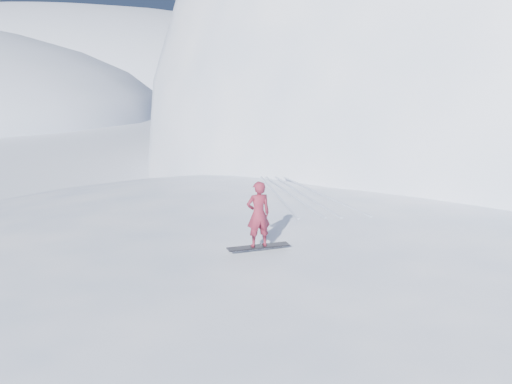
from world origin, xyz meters
TOP-DOWN VIEW (x-y plane):
  - ground at (0.00, 0.00)m, footprint 400.00×400.00m
  - near_ridge at (1.00, 3.00)m, footprint 36.00×28.00m
  - peak_shoulder at (10.00, 20.00)m, footprint 28.00×24.00m
  - far_ridge_c at (-40.00, 110.00)m, footprint 140.00×90.00m
  - wind_bumps at (-0.56, 2.12)m, footprint 16.00×14.40m
  - snowboard at (-1.93, -0.42)m, footprint 1.51×0.66m
  - snowboarder at (-1.93, -0.42)m, footprint 0.64×0.51m
  - board_tracks at (-0.30, 4.93)m, footprint 2.78×5.97m

SIDE VIEW (x-z plane):
  - ground at x=0.00m, z-range 0.00..0.00m
  - near_ridge at x=1.00m, z-range -2.40..2.40m
  - peak_shoulder at x=10.00m, z-range -9.00..9.00m
  - far_ridge_c at x=-40.00m, z-range -18.00..18.00m
  - wind_bumps at x=-0.56m, z-range -0.50..0.50m
  - snowboard at x=-1.93m, z-range 2.40..2.42m
  - board_tracks at x=-0.30m, z-range 2.40..2.44m
  - snowboarder at x=-1.93m, z-range 2.42..3.98m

